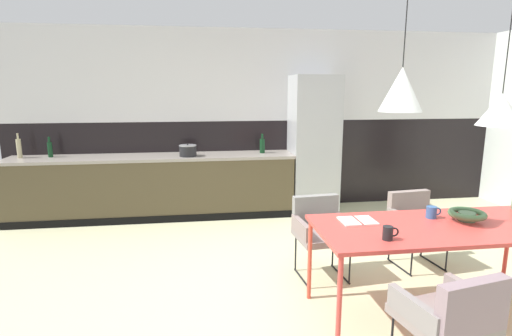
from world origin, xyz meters
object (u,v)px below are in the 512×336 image
Objects in this scene: bottle_vinegar_dark at (262,145)px; open_book at (358,221)px; bottle_wine_green at (50,149)px; armchair_head_of_table at (320,225)px; cooking_pot at (188,151)px; refrigerator_column at (313,145)px; dining_table at (440,230)px; armchair_near_window at (415,218)px; pendant_lamp_over_table_near at (401,89)px; bottle_spice_small at (19,148)px; mug_wide_latte at (388,233)px; fruit_bowl at (467,214)px; pendant_lamp_over_table_far at (501,110)px; armchair_facing_counter at (453,313)px; mug_dark_espresso at (432,212)px.

open_book is at bearing -82.82° from bottle_vinegar_dark.
bottle_wine_green is 2.91m from bottle_vinegar_dark.
cooking_pot reaches higher than armchair_head_of_table.
refrigerator_column is 2.90m from dining_table.
dining_table reaches higher than armchair_near_window.
refrigerator_column is 2.97m from pendant_lamp_over_table_near.
bottle_spice_small is at bearing -177.56° from bottle_wine_green.
mug_wide_latte is 0.42× the size of bottle_vinegar_dark.
cooking_pot reaches higher than fruit_bowl.
refrigerator_column reaches higher than bottle_wine_green.
dining_table is 6.99× the size of bottle_wine_green.
armchair_near_window is 6.31× the size of mug_wide_latte.
armchair_near_window is 2.72× the size of open_book.
bottle_vinegar_dark is (-0.75, 0.04, -0.00)m from refrigerator_column.
refrigerator_column is 2.74m from open_book.
dining_table is at bearing -86.06° from refrigerator_column.
fruit_bowl is at bearing 4.18° from pendant_lamp_over_table_near.
open_book is (-0.41, -2.70, -0.24)m from refrigerator_column.
bottle_spice_small is 4.90m from pendant_lamp_over_table_near.
armchair_near_window is 1.73m from pendant_lamp_over_table_near.
bottle_spice_small is 5.53m from pendant_lamp_over_table_far.
armchair_near_window is 1.47m from mug_wide_latte.
bottle_vinegar_dark is at bearing 176.88° from refrigerator_column.
refrigerator_column is at bearing -81.39° from armchair_near_window.
pendant_lamp_over_table_near is (0.01, 0.82, 1.28)m from armchair_facing_counter.
fruit_bowl is at bearing -6.74° from open_book.
dining_table is at bearing -34.71° from bottle_spice_small.
armchair_facing_counter is 3.24× the size of cooking_pot.
refrigerator_column is 3.71m from armchair_facing_counter.
cooking_pot is at bearing 120.51° from pendant_lamp_over_table_near.
armchair_head_of_table is 4.15m from bottle_spice_small.
pendant_lamp_over_table_far is at bearing -10.85° from open_book.
bottle_wine_green reaches higher than armchair_head_of_table.
dining_table is 1.01m from pendant_lamp_over_table_far.
mug_wide_latte is 0.11× the size of pendant_lamp_over_table_far.
refrigerator_column is at bearing 75.76° from armchair_facing_counter.
pendant_lamp_over_table_near reaches higher than bottle_wine_green.
armchair_facing_counter is (-0.73, -1.71, 0.02)m from armchair_near_window.
armchair_facing_counter reaches higher than armchair_head_of_table.
bottle_vinegar_dark is at bearing -63.88° from armchair_near_window.
armchair_near_window is 1.48m from pendant_lamp_over_table_far.
cooking_pot is (-1.81, -0.10, -0.03)m from refrigerator_column.
armchair_head_of_table is at bearing -31.09° from bottle_spice_small.
bottle_spice_small reaches higher than armchair_near_window.
refrigerator_column is 2.09m from armchair_near_window.
fruit_bowl is 1.03× the size of bottle_wine_green.
open_book is 4.29m from bottle_wine_green.
refrigerator_column is at bearing 99.54° from fruit_bowl.
mug_dark_espresso is at bearing -32.86° from bottle_spice_small.
bottle_spice_small is 0.31× the size of pendant_lamp_over_table_far.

